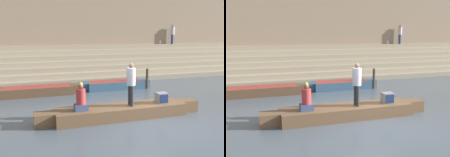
# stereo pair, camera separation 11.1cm
# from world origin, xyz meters

# --- Properties ---
(ground_plane) EXTENTS (120.00, 120.00, 0.00)m
(ground_plane) POSITION_xyz_m (0.00, 0.00, 0.00)
(ground_plane) COLOR #4C5660
(ghat_steps) EXTENTS (36.00, 4.09, 2.35)m
(ghat_steps) POSITION_xyz_m (0.00, 10.30, 0.84)
(ghat_steps) COLOR gray
(ghat_steps) RESTS_ON ground
(back_wall) EXTENTS (34.20, 1.28, 7.00)m
(back_wall) POSITION_xyz_m (0.00, 12.36, 3.47)
(back_wall) COLOR #937A60
(back_wall) RESTS_ON ground
(rowboat_main) EXTENTS (6.73, 1.29, 0.48)m
(rowboat_main) POSITION_xyz_m (-0.84, 0.61, 0.26)
(rowboat_main) COLOR brown
(rowboat_main) RESTS_ON ground
(person_standing) EXTENTS (0.35, 0.35, 1.70)m
(person_standing) POSITION_xyz_m (-0.48, 0.54, 1.46)
(person_standing) COLOR #28282D
(person_standing) RESTS_ON rowboat_main
(person_rowing) EXTENTS (0.49, 0.39, 1.07)m
(person_rowing) POSITION_xyz_m (-2.50, 0.53, 0.90)
(person_rowing) COLOR #3D4C75
(person_rowing) RESTS_ON rowboat_main
(tv_set) EXTENTS (0.46, 0.40, 0.43)m
(tv_set) POSITION_xyz_m (0.88, 0.51, 0.69)
(tv_set) COLOR slate
(tv_set) RESTS_ON rowboat_main
(moored_boat_shore) EXTENTS (4.90, 1.19, 0.47)m
(moored_boat_shore) POSITION_xyz_m (-3.86, 5.61, 0.25)
(moored_boat_shore) COLOR brown
(moored_boat_shore) RESTS_ON ground
(moored_boat_distant) EXTENTS (4.38, 1.19, 0.47)m
(moored_boat_distant) POSITION_xyz_m (0.68, 5.84, 0.25)
(moored_boat_distant) COLOR #33516B
(moored_boat_distant) RESTS_ON ground
(mooring_post) EXTENTS (0.16, 0.16, 1.20)m
(mooring_post) POSITION_xyz_m (2.56, 5.29, 0.60)
(mooring_post) COLOR #473828
(mooring_post) RESTS_ON ground
(person_on_steps) EXTENTS (0.33, 0.33, 1.65)m
(person_on_steps) POSITION_xyz_m (7.98, 11.47, 3.30)
(person_on_steps) COLOR #3D4C75
(person_on_steps) RESTS_ON ghat_steps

